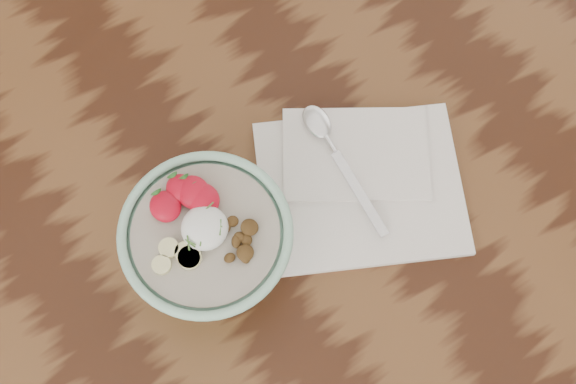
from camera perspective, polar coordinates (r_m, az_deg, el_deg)
name	(u,v)px	position (r cm, az deg, el deg)	size (l,w,h in cm)	color
table	(212,231)	(112.48, -5.41, -2.81)	(160.00, 90.00, 75.00)	#33180C
breakfast_bowl	(208,242)	(95.17, -5.70, -3.59)	(20.10, 20.10, 13.35)	#98CDB2
napkin	(360,181)	(104.18, 5.11, 0.81)	(32.66, 30.46, 1.60)	white
spoon	(327,139)	(104.60, 2.82, 3.77)	(4.11, 20.29, 1.06)	silver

